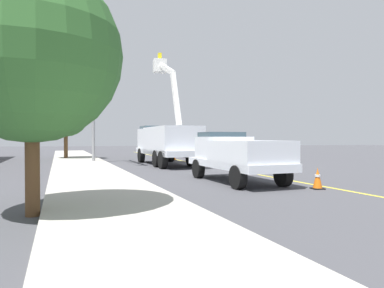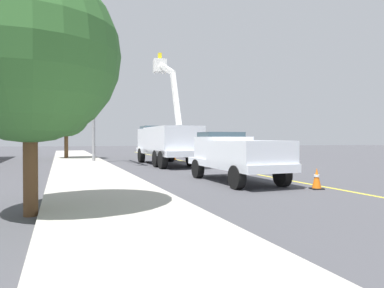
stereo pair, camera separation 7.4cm
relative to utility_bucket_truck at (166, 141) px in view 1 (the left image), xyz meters
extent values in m
plane|color=#47474C|center=(-2.17, -2.75, -1.63)|extent=(120.00, 120.00, 0.00)
cube|color=#B2ADA3|center=(-3.44, 4.89, -1.57)|extent=(59.78, 13.42, 0.12)
cube|color=yellow|center=(-2.17, -2.75, -1.63)|extent=(49.35, 8.38, 0.01)
cube|color=white|center=(-0.19, -0.03, -0.73)|extent=(8.50, 3.81, 0.36)
cube|color=white|center=(2.40, 0.40, 0.04)|extent=(2.97, 2.75, 1.60)
cube|color=#384C56|center=(2.59, 0.43, 0.74)|extent=(2.12, 2.37, 0.64)
cube|color=white|center=(-1.16, -0.20, -0.01)|extent=(5.59, 3.33, 1.80)
cube|color=white|center=(-2.04, -0.33, 2.62)|extent=(1.47, 0.54, 3.45)
cube|color=white|center=(-0.08, 0.04, 4.85)|extent=(2.90, 0.81, 1.37)
cube|color=white|center=(1.29, 0.30, 5.25)|extent=(0.90, 0.90, 0.90)
cube|color=yellow|center=(1.29, 0.30, 5.85)|extent=(0.36, 0.24, 0.60)
cylinder|color=black|center=(2.45, 1.55, -1.11)|extent=(1.08, 0.51, 1.04)
cylinder|color=black|center=(2.82, -0.67, -1.11)|extent=(1.08, 0.51, 1.04)
cylinder|color=black|center=(-1.83, 0.83, -1.11)|extent=(1.08, 0.51, 1.04)
cylinder|color=black|center=(-1.46, -1.39, -1.11)|extent=(1.08, 0.51, 1.04)
cylinder|color=black|center=(-3.13, 0.62, -1.11)|extent=(1.08, 0.51, 1.04)
cylinder|color=black|center=(-2.76, -1.60, -1.11)|extent=(1.08, 0.51, 1.04)
cube|color=white|center=(-9.79, -1.63, -0.88)|extent=(5.87, 2.99, 0.30)
cube|color=white|center=(-8.58, -1.43, -0.33)|extent=(2.31, 2.24, 1.10)
cube|color=#384C56|center=(-8.38, -1.40, 0.15)|extent=(1.62, 1.96, 0.56)
cube|color=white|center=(-10.79, -1.80, -0.48)|extent=(3.66, 2.62, 1.10)
cylinder|color=black|center=(-8.13, -0.40, -1.21)|extent=(0.88, 0.43, 0.84)
cylinder|color=black|center=(-7.82, -2.26, -1.21)|extent=(0.88, 0.43, 0.84)
cylinder|color=black|center=(-11.77, -1.01, -1.21)|extent=(0.88, 0.43, 0.84)
cylinder|color=black|center=(-11.46, -2.87, -1.21)|extent=(0.88, 0.43, 0.84)
cube|color=maroon|center=(8.76, -3.37, -0.84)|extent=(5.05, 2.66, 0.70)
cube|color=#384C56|center=(8.90, -3.35, -0.24)|extent=(3.68, 2.22, 0.60)
cylinder|color=black|center=(7.29, -4.49, -1.29)|extent=(0.71, 0.35, 0.68)
cylinder|color=black|center=(7.01, -2.80, -1.29)|extent=(0.71, 0.35, 0.68)
cylinder|color=black|center=(10.51, -3.95, -1.29)|extent=(0.71, 0.35, 0.68)
cylinder|color=black|center=(10.23, -2.26, -1.29)|extent=(0.71, 0.35, 0.68)
cube|color=black|center=(-12.29, -3.77, -1.61)|extent=(0.40, 0.40, 0.04)
cone|color=orange|center=(-12.29, -3.77, -1.23)|extent=(0.32, 0.32, 0.72)
cylinder|color=white|center=(-12.29, -3.77, -1.16)|extent=(0.20, 0.20, 0.08)
cube|color=black|center=(-6.05, -3.10, -1.61)|extent=(0.40, 0.40, 0.04)
cone|color=orange|center=(-6.05, -3.10, -1.20)|extent=(0.32, 0.32, 0.79)
cylinder|color=white|center=(-6.05, -3.10, -1.12)|extent=(0.20, 0.20, 0.08)
cube|color=black|center=(-1.42, -2.39, -1.61)|extent=(0.40, 0.40, 0.04)
cone|color=orange|center=(-1.42, -2.39, -1.24)|extent=(0.32, 0.32, 0.70)
cylinder|color=white|center=(-1.42, -2.39, -1.17)|extent=(0.20, 0.20, 0.08)
cube|color=black|center=(4.53, -1.18, -1.61)|extent=(0.40, 0.40, 0.04)
cone|color=orange|center=(4.53, -1.18, -1.21)|extent=(0.32, 0.32, 0.77)
cylinder|color=white|center=(4.53, -1.18, -1.13)|extent=(0.20, 0.20, 0.08)
cylinder|color=gray|center=(3.20, 4.99, 2.64)|extent=(0.22, 0.22, 8.55)
cube|color=gray|center=(0.23, 4.49, 5.84)|extent=(5.97, 1.15, 0.16)
cube|color=gold|center=(1.88, 4.76, 5.29)|extent=(0.21, 0.57, 1.00)
cube|color=black|center=(1.90, 4.67, 5.29)|extent=(0.25, 0.35, 0.84)
cube|color=gold|center=(0.56, 4.54, 5.29)|extent=(0.21, 0.57, 1.00)
cube|color=black|center=(0.58, 4.45, 5.29)|extent=(0.25, 0.35, 0.84)
cube|color=gold|center=(-0.76, 4.32, 5.29)|extent=(0.21, 0.57, 1.00)
cube|color=black|center=(-0.74, 4.23, 5.29)|extent=(0.25, 0.35, 0.84)
cube|color=gold|center=(-2.08, 4.10, 5.29)|extent=(0.21, 0.57, 1.00)
cube|color=black|center=(-2.06, 4.01, 5.29)|extent=(0.25, 0.35, 0.84)
cylinder|color=brown|center=(-14.85, 4.99, -0.49)|extent=(0.32, 0.32, 2.29)
sphere|color=#33662D|center=(-14.85, 4.99, 2.09)|extent=(4.10, 4.10, 4.10)
cylinder|color=brown|center=(7.61, 7.57, -0.38)|extent=(0.32, 0.32, 2.51)
sphere|color=#33662D|center=(7.61, 7.57, 2.23)|extent=(3.87, 3.87, 3.87)
camera|label=1|loc=(-23.40, 3.00, 0.15)|focal=32.69mm
camera|label=2|loc=(-23.42, 2.93, 0.15)|focal=32.69mm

